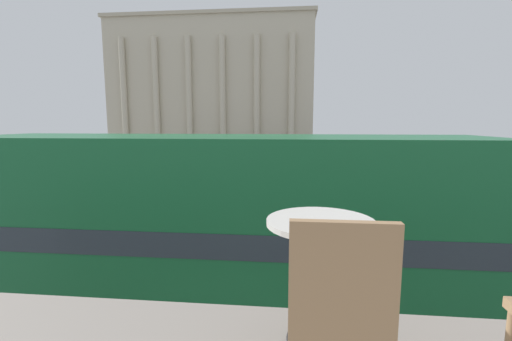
{
  "coord_description": "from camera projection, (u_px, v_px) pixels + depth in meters",
  "views": [
    {
      "loc": [
        0.49,
        -2.2,
        4.66
      ],
      "look_at": [
        -1.31,
        15.71,
        2.14
      ],
      "focal_mm": 24.0,
      "sensor_mm": 36.0,
      "label": 1
    }
  ],
  "objects": [
    {
      "name": "pedestrian_black",
      "position": [
        209.0,
        189.0,
        19.1
      ],
      "size": [
        0.32,
        0.32,
        1.69
      ],
      "rotation": [
        0.0,
        0.0,
        0.52
      ],
      "color": "#282B33",
      "rests_on": "ground_plane"
    },
    {
      "name": "car_navy",
      "position": [
        300.0,
        167.0,
        31.08
      ],
      "size": [
        4.2,
        1.93,
        1.35
      ],
      "rotation": [
        0.0,
        0.0,
        2.0
      ],
      "color": "black",
      "rests_on": "ground_plane"
    },
    {
      "name": "pedestrian_yellow",
      "position": [
        259.0,
        184.0,
        20.34
      ],
      "size": [
        0.32,
        0.32,
        1.78
      ],
      "rotation": [
        0.0,
        0.0,
        5.04
      ],
      "color": "#282B33",
      "rests_on": "ground_plane"
    },
    {
      "name": "pedestrian_white",
      "position": [
        330.0,
        209.0,
        15.04
      ],
      "size": [
        0.32,
        0.32,
        1.59
      ],
      "rotation": [
        0.0,
        0.0,
        2.13
      ],
      "color": "#282B33",
      "rests_on": "ground_plane"
    },
    {
      "name": "car_silver",
      "position": [
        236.0,
        165.0,
        31.98
      ],
      "size": [
        4.2,
        1.93,
        1.35
      ],
      "rotation": [
        0.0,
        0.0,
        6.12
      ],
      "color": "black",
      "rests_on": "ground_plane"
    },
    {
      "name": "traffic_light_near",
      "position": [
        484.0,
        186.0,
        13.22
      ],
      "size": [
        0.42,
        0.24,
        3.41
      ],
      "color": "black",
      "rests_on": "ground_plane"
    },
    {
      "name": "pedestrian_grey",
      "position": [
        199.0,
        164.0,
        29.87
      ],
      "size": [
        0.32,
        0.32,
        1.79
      ],
      "rotation": [
        0.0,
        0.0,
        3.86
      ],
      "color": "#282B33",
      "rests_on": "ground_plane"
    },
    {
      "name": "cafe_dining_table",
      "position": [
        320.0,
        254.0,
        1.91
      ],
      "size": [
        0.6,
        0.6,
        0.73
      ],
      "color": "#2D2D30",
      "rests_on": "cafe_floor_slab"
    },
    {
      "name": "plaza_building_left",
      "position": [
        214.0,
        88.0,
        55.7
      ],
      "size": [
        31.92,
        12.44,
        20.62
      ],
      "color": "beige",
      "rests_on": "ground_plane"
    },
    {
      "name": "double_decker_bus",
      "position": [
        225.0,
        233.0,
        6.96
      ],
      "size": [
        10.15,
        2.7,
        4.4
      ],
      "rotation": [
        0.0,
        0.0,
        0.0
      ],
      "color": "black",
      "rests_on": "ground_plane"
    },
    {
      "name": "cafe_chair_0",
      "position": [
        337.0,
        307.0,
        1.39
      ],
      "size": [
        0.4,
        0.4,
        0.91
      ],
      "rotation": [
        0.0,
        0.0,
        0.1
      ],
      "color": "#A87F56",
      "rests_on": "cafe_floor_slab"
    },
    {
      "name": "traffic_light_mid",
      "position": [
        223.0,
        163.0,
        21.37
      ],
      "size": [
        0.42,
        0.24,
        3.27
      ],
      "color": "black",
      "rests_on": "ground_plane"
    }
  ]
}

